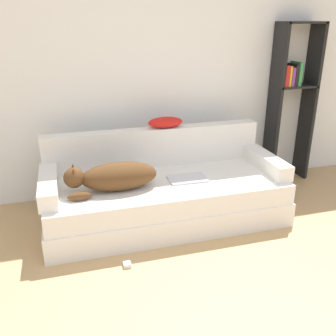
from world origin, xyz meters
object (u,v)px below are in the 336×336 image
at_px(couch, 165,200).
at_px(bookshelf, 292,94).
at_px(dog, 114,177).
at_px(throw_pillow, 165,122).
at_px(laptop, 187,179).
at_px(power_adapter, 127,265).

height_order(couch, bookshelf, bookshelf).
xyz_separation_m(dog, throw_pillow, (0.59, 0.49, 0.31)).
xyz_separation_m(laptop, power_adapter, (-0.68, -0.58, -0.40)).
xyz_separation_m(couch, dog, (-0.48, -0.09, 0.33)).
height_order(dog, bookshelf, bookshelf).
distance_m(laptop, throw_pillow, 0.63).
bearing_deg(dog, laptop, 3.12).
distance_m(throw_pillow, power_adapter, 1.45).
distance_m(couch, dog, 0.59).
xyz_separation_m(throw_pillow, power_adapter, (-0.60, -1.03, -0.82)).
relative_size(throw_pillow, power_adapter, 6.06).
relative_size(throw_pillow, bookshelf, 0.20).
height_order(couch, power_adapter, couch).
bearing_deg(power_adapter, bookshelf, 30.17).
bearing_deg(dog, couch, 11.03).
xyz_separation_m(laptop, bookshelf, (1.44, 0.65, 0.58)).
distance_m(throw_pillow, bookshelf, 1.54).
distance_m(dog, power_adapter, 0.75).
distance_m(couch, laptop, 0.30).
distance_m(bookshelf, power_adapter, 2.64).
bearing_deg(dog, power_adapter, -90.24).
distance_m(couch, throw_pillow, 0.76).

